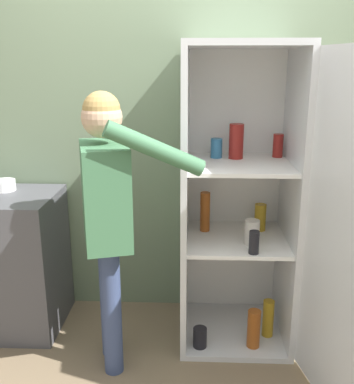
# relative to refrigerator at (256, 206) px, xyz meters

# --- Properties ---
(wall_back) EXTENTS (7.00, 0.06, 2.55)m
(wall_back) POSITION_rel_refrigerator_xyz_m (-0.46, 0.47, 0.37)
(wall_back) COLOR gray
(wall_back) RESTS_ON ground_plane
(refrigerator) EXTENTS (0.86, 1.32, 1.84)m
(refrigerator) POSITION_rel_refrigerator_xyz_m (0.00, 0.00, 0.00)
(refrigerator) COLOR silver
(refrigerator) RESTS_ON ground_plane
(person) EXTENTS (0.71, 0.54, 1.59)m
(person) POSITION_rel_refrigerator_xyz_m (-0.83, -0.24, 0.10)
(person) COLOR #384770
(person) RESTS_ON ground_plane
(counter) EXTENTS (0.68, 0.57, 0.92)m
(counter) POSITION_rel_refrigerator_xyz_m (-1.59, 0.14, -0.45)
(counter) COLOR #4C4C51
(counter) RESTS_ON ground_plane
(bowl) EXTENTS (0.14, 0.14, 0.07)m
(bowl) POSITION_rel_refrigerator_xyz_m (-1.61, 0.25, 0.04)
(bowl) COLOR white
(bowl) RESTS_ON counter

